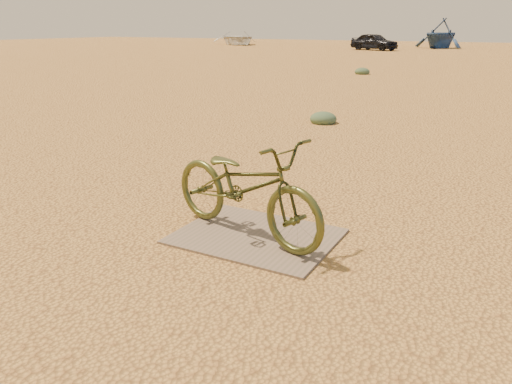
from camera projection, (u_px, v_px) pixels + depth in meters
The scene contains 8 objects.
ground at pixel (278, 255), 4.35m from camera, with size 120.00×120.00×0.00m, color gold.
plywood_board at pixel (256, 236), 4.72m from camera, with size 1.46×1.13×0.02m, color #786351.
bicycle at pixel (245, 186), 4.58m from camera, with size 0.64×1.82×0.96m, color #454B1F.
car at pixel (374, 42), 38.88m from camera, with size 1.51×3.76×1.28m, color black.
boat_near_left at pixel (237, 38), 49.42m from camera, with size 4.36×6.10×1.26m, color silver.
boat_far_left at pixel (441, 33), 41.82m from camera, with size 4.03×4.67×2.46m, color navy.
kale_a at pixel (323, 123), 10.20m from camera, with size 0.54×0.54×0.30m, color #4D6444.
kale_c at pixel (362, 74), 20.24m from camera, with size 0.60×0.60×0.33m, color #4D6444.
Camera 1 is at (1.72, -3.56, 1.91)m, focal length 35.00 mm.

